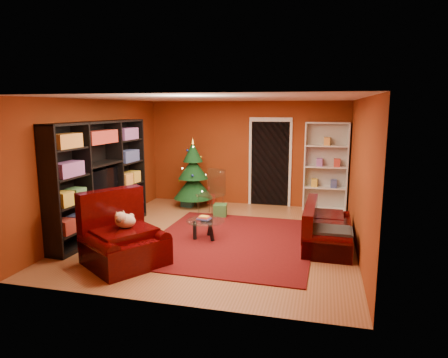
% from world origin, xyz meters
% --- Properties ---
extents(floor, '(5.00, 5.50, 0.05)m').
position_xyz_m(floor, '(0.00, 0.00, -0.03)').
color(floor, '#935833').
rests_on(floor, ground).
extents(ceiling, '(5.00, 5.50, 0.05)m').
position_xyz_m(ceiling, '(0.00, 0.00, 2.62)').
color(ceiling, silver).
rests_on(ceiling, wall_back).
extents(wall_back, '(5.00, 0.05, 2.60)m').
position_xyz_m(wall_back, '(0.00, 2.77, 1.30)').
color(wall_back, maroon).
rests_on(wall_back, ground).
extents(wall_left, '(0.05, 5.50, 2.60)m').
position_xyz_m(wall_left, '(-2.52, 0.00, 1.30)').
color(wall_left, maroon).
rests_on(wall_left, ground).
extents(wall_right, '(0.05, 5.50, 2.60)m').
position_xyz_m(wall_right, '(2.52, 0.00, 1.30)').
color(wall_right, maroon).
rests_on(wall_right, ground).
extents(doorway, '(1.06, 0.60, 2.16)m').
position_xyz_m(doorway, '(0.60, 2.73, 1.05)').
color(doorway, black).
rests_on(doorway, floor).
extents(rug, '(2.98, 3.46, 0.02)m').
position_xyz_m(rug, '(0.31, -0.21, 0.01)').
color(rug, '#590E0E').
rests_on(rug, floor).
extents(media_unit, '(0.57, 2.87, 2.18)m').
position_xyz_m(media_unit, '(-2.27, -0.37, 1.09)').
color(media_unit, black).
rests_on(media_unit, floor).
extents(christmas_tree, '(1.20, 1.20, 1.73)m').
position_xyz_m(christmas_tree, '(-1.23, 2.15, 0.84)').
color(christmas_tree, '#0C3515').
rests_on(christmas_tree, floor).
extents(gift_box_teal, '(0.32, 0.32, 0.30)m').
position_xyz_m(gift_box_teal, '(-1.36, 2.13, 0.15)').
color(gift_box_teal, '#256B7C').
rests_on(gift_box_teal, floor).
extents(gift_box_green, '(0.32, 0.32, 0.29)m').
position_xyz_m(gift_box_green, '(-0.33, 1.37, 0.14)').
color(gift_box_green, '#306B31').
rests_on(gift_box_green, floor).
extents(gift_box_red, '(0.26, 0.26, 0.22)m').
position_xyz_m(gift_box_red, '(-0.90, 2.59, 0.11)').
color(gift_box_red, maroon).
rests_on(gift_box_red, floor).
extents(white_bookshelf, '(1.00, 0.36, 2.16)m').
position_xyz_m(white_bookshelf, '(1.95, 2.57, 1.05)').
color(white_bookshelf, white).
rests_on(white_bookshelf, floor).
extents(armchair, '(1.64, 1.64, 0.92)m').
position_xyz_m(armchair, '(-1.08, -1.70, 0.46)').
color(armchair, black).
rests_on(armchair, rug).
extents(dog, '(0.47, 0.50, 0.30)m').
position_xyz_m(dog, '(-1.09, -1.63, 0.69)').
color(dog, beige).
rests_on(dog, armchair).
extents(sofa, '(0.84, 1.80, 0.76)m').
position_xyz_m(sofa, '(2.02, -0.00, 0.38)').
color(sofa, black).
rests_on(sofa, rug).
extents(coffee_table, '(0.83, 0.83, 0.45)m').
position_xyz_m(coffee_table, '(-0.20, -0.23, 0.19)').
color(coffee_table, gray).
rests_on(coffee_table, rug).
extents(acrylic_chair, '(0.66, 0.68, 0.95)m').
position_xyz_m(acrylic_chair, '(-0.57, 1.43, 0.48)').
color(acrylic_chair, '#66605B').
rests_on(acrylic_chair, rug).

